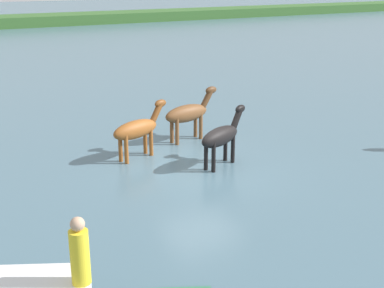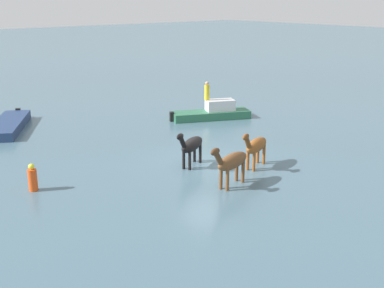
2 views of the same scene
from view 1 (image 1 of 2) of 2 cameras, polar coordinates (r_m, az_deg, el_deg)
name	(u,v)px [view 1 (image 1 of 2)]	position (r m, az deg, el deg)	size (l,w,h in m)	color
ground_plane	(200,166)	(17.07, 0.93, -2.45)	(212.32, 212.32, 0.00)	#476675
horse_pinto_flank	(221,136)	(16.85, 3.26, 0.87)	(2.30, 1.29, 1.84)	black
horse_dun_straggler	(137,129)	(17.63, -6.02, 1.63)	(2.37, 1.13, 1.86)	brown
horse_mid_herd	(188,113)	(19.40, -0.41, 3.40)	(2.48, 0.94, 1.92)	brown
person_boatman_standing	(80,253)	(8.77, -12.25, -11.64)	(0.32, 0.32, 1.19)	yellow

